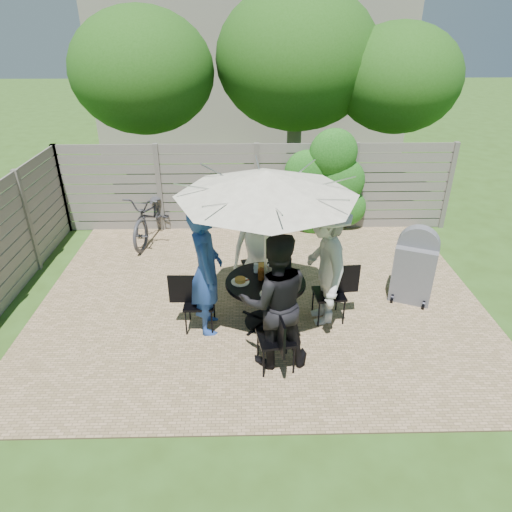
{
  "coord_description": "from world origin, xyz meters",
  "views": [
    {
      "loc": [
        -0.21,
        -5.99,
        4.07
      ],
      "look_at": [
        -0.08,
        -0.23,
        1.03
      ],
      "focal_mm": 32.0,
      "sensor_mm": 36.0,
      "label": 1
    }
  ],
  "objects_px": {
    "chair_back": "(257,274)",
    "chair_right": "(329,304)",
    "bbq_grill": "(414,267)",
    "person_back": "(258,249)",
    "glass_right": "(282,272)",
    "chair_left": "(199,313)",
    "plate_front": "(269,293)",
    "plate_back": "(262,267)",
    "coffee_cup": "(270,269)",
    "chair_front": "(276,350)",
    "plate_right": "(290,278)",
    "syrup_jug": "(261,274)",
    "bicycle": "(152,214)",
    "umbrella": "(267,183)",
    "plate_extra": "(282,290)",
    "person_front": "(275,302)",
    "plate_left": "(240,281)",
    "glass_back": "(256,268)",
    "person_right": "(324,263)",
    "patio_table": "(265,294)",
    "person_left": "(206,271)",
    "glass_front": "(276,285)"
  },
  "relations": [
    {
      "from": "chair_front",
      "to": "glass_right",
      "type": "height_order",
      "value": "chair_front"
    },
    {
      "from": "chair_left",
      "to": "chair_front",
      "type": "bearing_deg",
      "value": -37.79
    },
    {
      "from": "plate_right",
      "to": "bicycle",
      "type": "xyz_separation_m",
      "value": [
        -2.53,
        2.99,
        -0.25
      ]
    },
    {
      "from": "chair_front",
      "to": "bbq_grill",
      "type": "relative_size",
      "value": 0.74
    },
    {
      "from": "chair_front",
      "to": "plate_right",
      "type": "relative_size",
      "value": 3.59
    },
    {
      "from": "plate_right",
      "to": "glass_back",
      "type": "relative_size",
      "value": 1.86
    },
    {
      "from": "chair_back",
      "to": "bbq_grill",
      "type": "distance_m",
      "value": 2.51
    },
    {
      "from": "person_back",
      "to": "chair_right",
      "type": "distance_m",
      "value": 1.39
    },
    {
      "from": "person_right",
      "to": "plate_back",
      "type": "bearing_deg",
      "value": -113.45
    },
    {
      "from": "chair_left",
      "to": "plate_front",
      "type": "xyz_separation_m",
      "value": [
        1.0,
        -0.26,
        0.5
      ]
    },
    {
      "from": "person_back",
      "to": "chair_left",
      "type": "bearing_deg",
      "value": -139.36
    },
    {
      "from": "plate_back",
      "to": "chair_front",
      "type": "bearing_deg",
      "value": -84.28
    },
    {
      "from": "chair_left",
      "to": "glass_front",
      "type": "height_order",
      "value": "chair_left"
    },
    {
      "from": "plate_back",
      "to": "coffee_cup",
      "type": "bearing_deg",
      "value": -48.78
    },
    {
      "from": "person_back",
      "to": "bicycle",
      "type": "relative_size",
      "value": 0.84
    },
    {
      "from": "chair_left",
      "to": "coffee_cup",
      "type": "xyz_separation_m",
      "value": [
        1.04,
        0.32,
        0.53
      ]
    },
    {
      "from": "chair_right",
      "to": "glass_back",
      "type": "bearing_deg",
      "value": -13.69
    },
    {
      "from": "chair_back",
      "to": "chair_right",
      "type": "bearing_deg",
      "value": 37.35
    },
    {
      "from": "patio_table",
      "to": "bbq_grill",
      "type": "distance_m",
      "value": 2.45
    },
    {
      "from": "plate_back",
      "to": "plate_left",
      "type": "relative_size",
      "value": 1.0
    },
    {
      "from": "chair_left",
      "to": "glass_back",
      "type": "bearing_deg",
      "value": 23.95
    },
    {
      "from": "patio_table",
      "to": "plate_back",
      "type": "bearing_deg",
      "value": 95.68
    },
    {
      "from": "person_left",
      "to": "syrup_jug",
      "type": "distance_m",
      "value": 0.78
    },
    {
      "from": "chair_back",
      "to": "plate_left",
      "type": "xyz_separation_m",
      "value": [
        -0.26,
        -1.0,
        0.48
      ]
    },
    {
      "from": "plate_extra",
      "to": "person_front",
      "type": "bearing_deg",
      "value": -103.08
    },
    {
      "from": "person_front",
      "to": "glass_right",
      "type": "xyz_separation_m",
      "value": [
        0.17,
        0.96,
        -0.12
      ]
    },
    {
      "from": "person_back",
      "to": "glass_back",
      "type": "distance_m",
      "value": 0.58
    },
    {
      "from": "person_right",
      "to": "bbq_grill",
      "type": "xyz_separation_m",
      "value": [
        1.54,
        0.55,
        -0.38
      ]
    },
    {
      "from": "umbrella",
      "to": "coffee_cup",
      "type": "height_order",
      "value": "umbrella"
    },
    {
      "from": "person_left",
      "to": "chair_front",
      "type": "bearing_deg",
      "value": -139.29
    },
    {
      "from": "person_back",
      "to": "coffee_cup",
      "type": "xyz_separation_m",
      "value": [
        0.16,
        -0.6,
        -0.03
      ]
    },
    {
      "from": "chair_front",
      "to": "person_front",
      "type": "bearing_deg",
      "value": -3.0
    },
    {
      "from": "umbrella",
      "to": "chair_left",
      "type": "distance_m",
      "value": 2.14
    },
    {
      "from": "chair_left",
      "to": "person_back",
      "type": "bearing_deg",
      "value": 47.91
    },
    {
      "from": "umbrella",
      "to": "person_back",
      "type": "height_order",
      "value": "umbrella"
    },
    {
      "from": "chair_left",
      "to": "plate_right",
      "type": "height_order",
      "value": "chair_left"
    },
    {
      "from": "person_front",
      "to": "coffee_cup",
      "type": "height_order",
      "value": "person_front"
    },
    {
      "from": "chair_right",
      "to": "bicycle",
      "type": "bearing_deg",
      "value": -48.87
    },
    {
      "from": "person_back",
      "to": "plate_right",
      "type": "distance_m",
      "value": 0.91
    },
    {
      "from": "glass_back",
      "to": "plate_front",
      "type": "bearing_deg",
      "value": -74.71
    },
    {
      "from": "chair_back",
      "to": "person_back",
      "type": "relative_size",
      "value": 0.57
    },
    {
      "from": "plate_back",
      "to": "plate_front",
      "type": "relative_size",
      "value": 1.0
    },
    {
      "from": "chair_back",
      "to": "plate_right",
      "type": "bearing_deg",
      "value": 12.85
    },
    {
      "from": "chair_left",
      "to": "bbq_grill",
      "type": "xyz_separation_m",
      "value": [
        3.33,
        0.73,
        0.31
      ]
    },
    {
      "from": "chair_back",
      "to": "chair_left",
      "type": "relative_size",
      "value": 1.07
    },
    {
      "from": "umbrella",
      "to": "plate_extra",
      "type": "bearing_deg",
      "value": -53.36
    },
    {
      "from": "person_back",
      "to": "glass_right",
      "type": "bearing_deg",
      "value": -70.3
    },
    {
      "from": "syrup_jug",
      "to": "bicycle",
      "type": "xyz_separation_m",
      "value": [
        -2.1,
        2.98,
        -0.3
      ]
    },
    {
      "from": "chair_right",
      "to": "plate_back",
      "type": "distance_m",
      "value": 1.14
    },
    {
      "from": "patio_table",
      "to": "chair_left",
      "type": "height_order",
      "value": "chair_left"
    }
  ]
}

